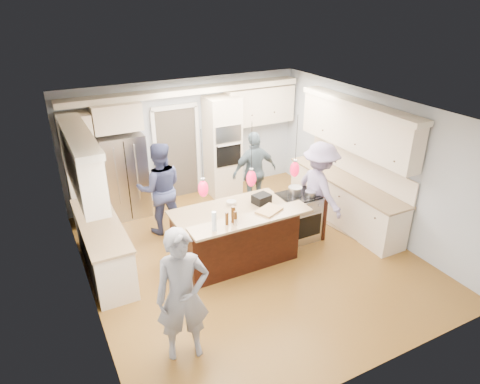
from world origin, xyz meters
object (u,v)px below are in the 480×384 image
object	(u,v)px
island_range	(298,216)
person_far_left	(160,189)
refrigerator	(124,176)
kitchen_island	(235,234)
person_bar_end	(183,296)

from	to	relation	value
island_range	person_far_left	size ratio (longest dim) A/B	0.49
refrigerator	person_far_left	xyz separation A→B (m)	(0.46, -1.04, 0.03)
kitchen_island	island_range	bearing A→B (deg)	3.11
person_bar_end	person_far_left	bearing A→B (deg)	90.01
island_range	person_bar_end	distance (m)	3.52
island_range	person_bar_end	bearing A→B (deg)	-149.38
island_range	refrigerator	bearing A→B (deg)	137.41
refrigerator	island_range	xyz separation A→B (m)	(2.71, -2.49, -0.44)
refrigerator	kitchen_island	world-z (taller)	refrigerator
person_bar_end	person_far_left	world-z (taller)	person_bar_end
refrigerator	kitchen_island	distance (m)	2.91
kitchen_island	island_range	xyz separation A→B (m)	(1.41, 0.08, -0.03)
person_bar_end	island_range	bearing A→B (deg)	43.60
refrigerator	island_range	bearing A→B (deg)	-42.59
island_range	person_bar_end	xyz separation A→B (m)	(-3.00, -1.77, 0.48)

